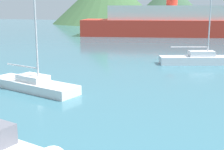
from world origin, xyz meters
TOP-DOWN VIEW (x-y plane):
  - sailboat_inner at (3.61, 26.90)m, footprint 7.95×4.43m
  - sailboat_middle at (-5.78, 13.01)m, footprint 7.01×3.31m
  - ferry_distant at (-4.81, 56.80)m, footprint 34.85×16.51m
  - hill_central at (-13.10, 98.66)m, footprint 28.34×28.34m

SIDE VIEW (x-z plane):
  - sailboat_middle at x=-5.78m, z-range -4.17..5.03m
  - sailboat_inner at x=3.61m, z-range -3.96..4.97m
  - ferry_distant at x=-4.81m, z-range -1.13..6.17m
  - hill_central at x=-13.10m, z-range 0.00..12.66m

